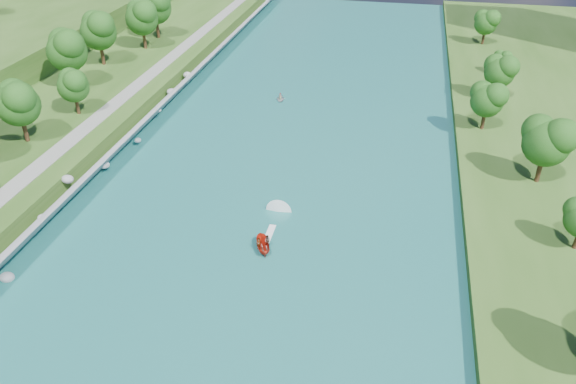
# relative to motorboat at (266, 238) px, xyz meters

# --- Properties ---
(ground) EXTENTS (260.00, 260.00, 0.00)m
(ground) POSITION_rel_motorboat_xyz_m (-2.87, -7.97, -0.73)
(ground) COLOR #2D5119
(ground) RESTS_ON ground
(river_water) EXTENTS (55.00, 240.00, 0.10)m
(river_water) POSITION_rel_motorboat_xyz_m (-2.87, 12.03, -0.68)
(river_water) COLOR #175955
(river_water) RESTS_ON ground
(ridge_west) EXTENTS (60.00, 120.00, 9.00)m
(ridge_west) POSITION_rel_motorboat_xyz_m (-85.37, 87.03, 3.77)
(ridge_west) COLOR #2D5119
(ridge_west) RESTS_ON ground
(riprap_bank) EXTENTS (4.34, 236.00, 4.06)m
(riprap_bank) POSITION_rel_motorboat_xyz_m (-28.72, 11.17, 1.07)
(riprap_bank) COLOR slate
(riprap_bank) RESTS_ON ground
(riverside_path) EXTENTS (3.00, 200.00, 0.10)m
(riverside_path) POSITION_rel_motorboat_xyz_m (-35.37, 12.03, 2.82)
(riverside_path) COLOR gray
(riverside_path) RESTS_ON berm_west
(trees_east) EXTENTS (13.66, 139.20, 11.94)m
(trees_east) POSITION_rel_motorboat_xyz_m (33.39, 11.48, 6.09)
(trees_east) COLOR #1F4612
(trees_east) RESTS_ON berm_east
(motorboat) EXTENTS (3.60, 18.89, 1.96)m
(motorboat) POSITION_rel_motorboat_xyz_m (0.00, 0.00, 0.00)
(motorboat) COLOR #B01F0E
(motorboat) RESTS_ON river_water
(raft) EXTENTS (2.50, 3.14, 1.51)m
(raft) POSITION_rel_motorboat_xyz_m (-8.51, 45.82, -0.29)
(raft) COLOR #95979E
(raft) RESTS_ON river_water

